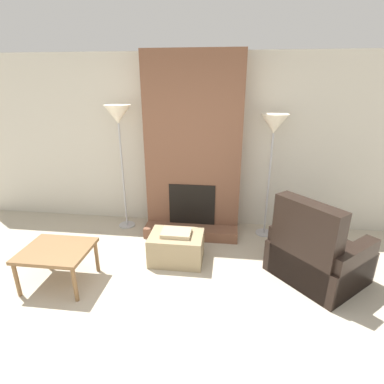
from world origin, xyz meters
name	(u,v)px	position (x,y,z in m)	size (l,w,h in m)	color
ground_plane	(155,371)	(0.00, 0.00, 0.00)	(24.00, 24.00, 0.00)	#B2A893
wall_back	(196,144)	(0.00, 2.83, 1.30)	(7.76, 0.06, 2.60)	beige
fireplace	(194,151)	(0.00, 2.58, 1.25)	(1.39, 0.70, 2.60)	brown
ottoman	(176,247)	(-0.10, 1.60, 0.20)	(0.68, 0.49, 0.43)	#998460
armchair	(315,256)	(1.56, 1.43, 0.30)	(1.25, 1.25, 1.03)	black
side_table	(57,253)	(-1.36, 0.98, 0.40)	(0.74, 0.62, 0.45)	brown
floor_lamp_left	(118,120)	(-1.08, 2.49, 1.67)	(0.38, 0.38, 1.89)	#ADADB2
floor_lamp_right	(274,130)	(1.10, 2.49, 1.59)	(0.38, 0.38, 1.79)	#ADADB2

